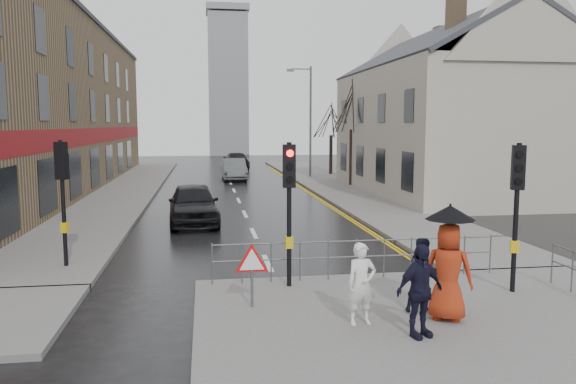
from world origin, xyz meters
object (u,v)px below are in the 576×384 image
object	(u,v)px
pedestrian_b	(424,275)
pedestrian_d	(420,291)
pedestrian_a	(362,284)
car_mid	(234,169)
car_parked	(193,204)
pedestrian_with_umbrella	(448,261)

from	to	relation	value
pedestrian_b	pedestrian_d	distance (m)	1.42
pedestrian_a	pedestrian_b	bearing A→B (deg)	13.63
pedestrian_a	car_mid	size ratio (longest dim) A/B	0.34
car_parked	car_mid	bearing A→B (deg)	78.88
car_parked	car_mid	world-z (taller)	car_parked
pedestrian_a	pedestrian_d	world-z (taller)	pedestrian_d
pedestrian_with_umbrella	pedestrian_d	world-z (taller)	pedestrian_with_umbrella
pedestrian_with_umbrella	car_mid	size ratio (longest dim) A/B	0.49
pedestrian_b	pedestrian_d	bearing A→B (deg)	-119.12
pedestrian_a	pedestrian_with_umbrella	size ratio (longest dim) A/B	0.70
car_parked	car_mid	size ratio (longest dim) A/B	1.03
pedestrian_d	car_parked	world-z (taller)	pedestrian_d
pedestrian_d	car_mid	size ratio (longest dim) A/B	0.37
pedestrian_d	pedestrian_b	bearing A→B (deg)	45.99
pedestrian_b	car_mid	size ratio (longest dim) A/B	0.33
pedestrian_a	pedestrian_d	xyz separation A→B (m)	(0.85, -0.79, 0.06)
pedestrian_a	pedestrian_d	distance (m)	1.16
car_parked	pedestrian_with_umbrella	bearing A→B (deg)	-70.51
pedestrian_a	pedestrian_b	world-z (taller)	pedestrian_a
pedestrian_with_umbrella	car_parked	size ratio (longest dim) A/B	0.48
pedestrian_with_umbrella	car_mid	xyz separation A→B (m)	(-2.55, 30.10, -0.56)
pedestrian_d	car_parked	bearing A→B (deg)	88.78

